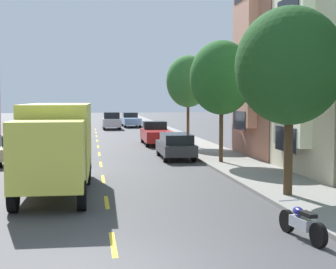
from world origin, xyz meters
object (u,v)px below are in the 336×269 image
(parked_pickup_sky, at_px, (131,120))
(parked_wagon_charcoal, at_px, (176,145))
(parked_motorcycle, at_px, (302,223))
(parked_sedan_forest, at_px, (58,121))
(parked_pickup_red, at_px, (156,134))
(street_tree_nearest, at_px, (290,66))
(moving_silver_sedan, at_px, (111,121))
(street_tree_third, at_px, (188,81))
(street_tree_second, at_px, (222,78))
(parked_hatchback_champagne, at_px, (18,150))
(delivery_box_truck, at_px, (57,142))

(parked_pickup_sky, xyz_separation_m, parked_wagon_charcoal, (0.04, -32.63, -0.02))
(parked_pickup_sky, distance_m, parked_motorcycle, 49.64)
(parked_sedan_forest, height_order, parked_pickup_red, parked_pickup_red)
(parked_pickup_sky, relative_size, parked_motorcycle, 2.61)
(street_tree_nearest, relative_size, moving_silver_sedan, 1.38)
(street_tree_third, relative_size, parked_sedan_forest, 1.44)
(parked_pickup_sky, bearing_deg, street_tree_third, -85.47)
(moving_silver_sedan, distance_m, parked_motorcycle, 45.59)
(street_tree_second, height_order, parked_hatchback_champagne, street_tree_second)
(moving_silver_sedan, bearing_deg, parked_wagon_charcoal, -84.82)
(parked_pickup_sky, bearing_deg, delivery_box_truck, -98.29)
(delivery_box_truck, distance_m, parked_motorcycle, 10.11)
(street_tree_third, xyz_separation_m, parked_motorcycle, (-1.65, -23.61, -4.33))
(delivery_box_truck, xyz_separation_m, moving_silver_sedan, (3.59, 37.93, -0.92))
(parked_wagon_charcoal, relative_size, moving_silver_sedan, 0.99)
(street_tree_third, distance_m, parked_motorcycle, 24.06)
(parked_pickup_sky, height_order, parked_pickup_red, same)
(parked_pickup_sky, distance_m, parked_wagon_charcoal, 32.63)
(delivery_box_truck, distance_m, parked_wagon_charcoal, 11.34)
(moving_silver_sedan, bearing_deg, delivery_box_truck, -95.41)
(delivery_box_truck, xyz_separation_m, parked_hatchback_champagne, (-2.65, 8.81, -1.15))
(street_tree_second, distance_m, parked_pickup_red, 12.65)
(parked_pickup_red, distance_m, parked_motorcycle, 26.20)
(parked_hatchback_champagne, height_order, parked_pickup_sky, parked_pickup_sky)
(street_tree_nearest, bearing_deg, moving_silver_sedan, 96.48)
(street_tree_nearest, height_order, moving_silver_sedan, street_tree_nearest)
(parked_sedan_forest, bearing_deg, parked_hatchback_champagne, -90.01)
(street_tree_third, height_order, parked_sedan_forest, street_tree_third)
(parked_pickup_sky, bearing_deg, street_tree_nearest, -87.36)
(street_tree_nearest, relative_size, street_tree_third, 1.02)
(parked_pickup_sky, xyz_separation_m, parked_motorcycle, (0.41, -49.64, -0.42))
(parked_motorcycle, bearing_deg, parked_pickup_sky, 90.47)
(parked_hatchback_champagne, height_order, parked_sedan_forest, parked_hatchback_champagne)
(street_tree_nearest, xyz_separation_m, delivery_box_truck, (-8.19, 2.56, -2.78))
(street_tree_nearest, relative_size, street_tree_second, 1.02)
(street_tree_nearest, distance_m, delivery_box_truck, 9.02)
(parked_sedan_forest, relative_size, moving_silver_sedan, 0.94)
(street_tree_second, bearing_deg, parked_motorcycle, -96.59)
(parked_hatchback_champagne, xyz_separation_m, parked_sedan_forest, (0.01, 34.60, -0.01))
(street_tree_third, relative_size, parked_hatchback_champagne, 1.61)
(delivery_box_truck, height_order, parked_pickup_sky, delivery_box_truck)
(parked_pickup_sky, bearing_deg, parked_pickup_red, -89.82)
(parked_hatchback_champagne, relative_size, moving_silver_sedan, 0.84)
(parked_pickup_red, bearing_deg, street_tree_nearest, -84.64)
(street_tree_nearest, distance_m, street_tree_third, 18.61)
(parked_sedan_forest, distance_m, moving_silver_sedan, 8.30)
(street_tree_nearest, height_order, parked_pickup_red, street_tree_nearest)
(parked_pickup_red, height_order, parked_wagon_charcoal, parked_pickup_red)
(delivery_box_truck, bearing_deg, parked_wagon_charcoal, 56.82)
(parked_sedan_forest, height_order, parked_wagon_charcoal, parked_wagon_charcoal)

